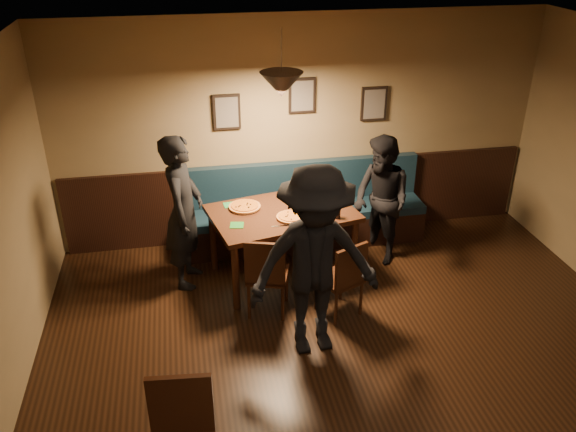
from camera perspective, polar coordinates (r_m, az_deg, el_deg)
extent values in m
plane|color=silver|center=(3.61, 13.29, 11.28)|extent=(7.00, 7.00, 0.00)
plane|color=#8C704F|center=(7.22, 1.29, 8.32)|extent=(6.00, 0.00, 6.00)
cube|color=black|center=(7.53, 1.27, 1.77)|extent=(5.88, 0.06, 1.00)
cube|color=black|center=(6.97, -6.00, 10.08)|extent=(0.32, 0.04, 0.42)
cube|color=black|center=(7.06, 1.38, 11.70)|extent=(0.32, 0.04, 0.42)
cube|color=black|center=(7.33, 8.39, 10.81)|extent=(0.32, 0.04, 0.42)
cone|color=black|center=(5.96, -0.64, 12.73)|extent=(0.44, 0.44, 0.25)
cube|color=black|center=(6.66, -0.56, -2.71)|extent=(1.73, 1.30, 0.83)
imported|color=black|center=(6.44, -10.17, 0.38)|extent=(0.56, 0.72, 1.76)
imported|color=black|center=(6.92, 9.10, 1.50)|extent=(0.83, 0.92, 1.56)
imported|color=black|center=(5.30, 2.65, -4.62)|extent=(1.27, 0.78, 1.90)
cylinder|color=#C56D25|center=(6.53, -4.25, 0.92)|extent=(0.37, 0.37, 0.04)
cylinder|color=gold|center=(6.30, 0.28, -0.09)|extent=(0.34, 0.34, 0.04)
cylinder|color=gold|center=(6.71, 3.34, 1.69)|extent=(0.39, 0.39, 0.04)
cylinder|color=black|center=(6.30, 4.85, 0.39)|extent=(0.08, 0.08, 0.15)
cylinder|color=#9C1805|center=(6.46, 3.55, 1.03)|extent=(0.03, 0.03, 0.12)
cube|color=#1F7536|center=(6.63, -5.69, 1.09)|extent=(0.16, 0.16, 0.01)
cube|color=#1B6720|center=(6.19, -5.02, -0.90)|extent=(0.17, 0.17, 0.01)
cube|color=silver|center=(6.16, -0.08, -0.92)|extent=(0.19, 0.02, 0.00)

